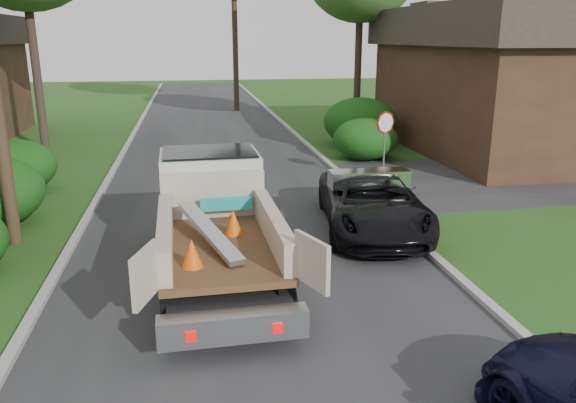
% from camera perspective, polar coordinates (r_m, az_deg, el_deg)
% --- Properties ---
extents(ground, '(120.00, 120.00, 0.00)m').
position_cam_1_polar(ground, '(10.05, -2.03, -12.23)').
color(ground, '#294D16').
rests_on(ground, ground).
extents(road, '(8.00, 90.00, 0.02)m').
position_cam_1_polar(road, '(19.39, -6.10, 1.88)').
color(road, '#28282B').
rests_on(road, ground).
extents(side_street, '(16.00, 7.00, 0.02)m').
position_cam_1_polar(side_street, '(22.62, 26.08, 2.37)').
color(side_street, '#28282B').
rests_on(side_street, ground).
extents(curb_left, '(0.20, 90.00, 0.12)m').
position_cam_1_polar(curb_left, '(19.56, -18.17, 1.44)').
color(curb_left, '#9E9E99').
rests_on(curb_left, ground).
extents(curb_right, '(0.20, 90.00, 0.12)m').
position_cam_1_polar(curb_right, '(20.05, 5.68, 2.53)').
color(curb_right, '#9E9E99').
rests_on(curb_right, ground).
extents(stop_sign, '(0.71, 0.32, 2.48)m').
position_cam_1_polar(stop_sign, '(19.10, 9.82, 6.95)').
color(stop_sign, slate).
rests_on(stop_sign, ground).
extents(house_right, '(9.72, 12.96, 6.20)m').
position_cam_1_polar(house_right, '(26.85, 22.49, 11.58)').
color(house_right, '#392317').
rests_on(house_right, ground).
extents(hedge_left_c, '(2.60, 2.60, 1.70)m').
position_cam_1_polar(hedge_left_c, '(19.97, -26.05, 3.22)').
color(hedge_left_c, '#114710').
rests_on(hedge_left_c, ground).
extents(hedge_right_a, '(2.60, 2.60, 1.70)m').
position_cam_1_polar(hedge_right_a, '(23.18, 7.84, 6.32)').
color(hedge_right_a, '#114710').
rests_on(hedge_right_a, ground).
extents(hedge_right_b, '(3.38, 3.38, 2.21)m').
position_cam_1_polar(hedge_right_b, '(26.18, 7.36, 8.04)').
color(hedge_right_b, '#114710').
rests_on(hedge_right_b, ground).
extents(flatbed_truck, '(2.89, 6.21, 2.33)m').
position_cam_1_polar(flatbed_truck, '(12.08, -7.51, -0.84)').
color(flatbed_truck, black).
rests_on(flatbed_truck, ground).
extents(black_pickup, '(3.19, 5.58, 1.47)m').
position_cam_1_polar(black_pickup, '(14.58, 8.58, -0.09)').
color(black_pickup, black).
rests_on(black_pickup, ground).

